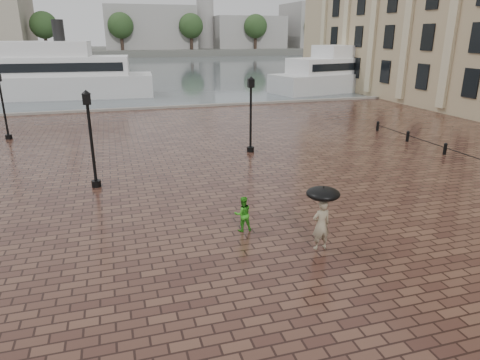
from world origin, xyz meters
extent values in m
plane|color=#381F19|center=(0.00, 0.00, 0.00)|extent=(300.00, 300.00, 0.00)
plane|color=#444D53|center=(0.00, 92.00, 0.00)|extent=(240.00, 240.00, 0.00)
cube|color=slate|center=(0.00, 32.00, 0.00)|extent=(80.00, 0.60, 0.30)
cube|color=#4C4C47|center=(0.00, 160.00, 1.00)|extent=(300.00, 60.00, 2.00)
cube|color=gray|center=(10.00, 150.00, 9.00)|extent=(30.00, 22.00, 14.00)
cube|color=gray|center=(45.00, 150.00, 7.50)|extent=(25.00, 22.00, 11.00)
cube|color=gray|center=(80.00, 150.00, 10.00)|extent=(35.00, 22.00, 16.00)
cylinder|color=gray|center=(30.00, 150.00, 12.00)|extent=(6.00, 6.00, 20.00)
cylinder|color=#2D2119|center=(-22.50, 138.00, 4.00)|extent=(1.00, 1.00, 8.00)
sphere|color=#233A1A|center=(-22.50, 138.00, 9.50)|extent=(8.00, 8.00, 8.00)
cylinder|color=#2D2119|center=(0.00, 138.00, 4.00)|extent=(1.00, 1.00, 8.00)
sphere|color=#233A1A|center=(0.00, 138.00, 9.50)|extent=(8.00, 8.00, 8.00)
cylinder|color=#2D2119|center=(22.50, 138.00, 4.00)|extent=(1.00, 1.00, 8.00)
sphere|color=#233A1A|center=(22.50, 138.00, 9.50)|extent=(8.00, 8.00, 8.00)
cylinder|color=#2D2119|center=(45.00, 138.00, 4.00)|extent=(1.00, 1.00, 8.00)
sphere|color=#233A1A|center=(45.00, 138.00, 9.50)|extent=(8.00, 8.00, 8.00)
cylinder|color=#2D2119|center=(67.50, 138.00, 4.00)|extent=(1.00, 1.00, 8.00)
sphere|color=#233A1A|center=(67.50, 138.00, 9.50)|extent=(8.00, 8.00, 8.00)
cylinder|color=#2D2119|center=(90.00, 138.00, 4.00)|extent=(1.00, 1.00, 8.00)
sphere|color=#233A1A|center=(90.00, 138.00, 9.50)|extent=(8.00, 8.00, 8.00)
cylinder|color=black|center=(14.00, 10.00, 0.30)|extent=(0.20, 0.20, 0.60)
sphere|color=black|center=(14.00, 10.00, 0.62)|extent=(0.22, 0.22, 0.22)
cylinder|color=black|center=(14.00, 13.50, 0.30)|extent=(0.20, 0.20, 0.60)
sphere|color=black|center=(14.00, 13.50, 0.62)|extent=(0.22, 0.22, 0.22)
cylinder|color=black|center=(14.00, 17.00, 0.30)|extent=(0.20, 0.20, 0.60)
sphere|color=black|center=(14.00, 17.00, 0.62)|extent=(0.22, 0.22, 0.22)
cylinder|color=black|center=(-6.00, 10.00, 0.15)|extent=(0.44, 0.44, 0.30)
cylinder|color=black|center=(-6.00, 10.00, 2.00)|extent=(0.14, 0.14, 4.00)
cube|color=black|center=(-6.00, 10.00, 4.15)|extent=(0.35, 0.35, 0.50)
sphere|color=beige|center=(-6.00, 10.00, 4.15)|extent=(0.28, 0.28, 0.28)
cylinder|color=black|center=(3.00, 14.00, 0.15)|extent=(0.44, 0.44, 0.30)
cylinder|color=black|center=(3.00, 14.00, 2.00)|extent=(0.14, 0.14, 4.00)
cube|color=black|center=(3.00, 14.00, 4.15)|extent=(0.35, 0.35, 0.50)
sphere|color=beige|center=(3.00, 14.00, 4.15)|extent=(0.28, 0.28, 0.28)
cylinder|color=black|center=(-12.00, 22.00, 0.15)|extent=(0.44, 0.44, 0.30)
cylinder|color=black|center=(-12.00, 22.00, 2.00)|extent=(0.14, 0.14, 4.00)
imported|color=gray|center=(1.34, 1.31, 0.88)|extent=(0.66, 0.45, 1.76)
imported|color=#2F921B|center=(-0.73, 3.41, 0.67)|extent=(0.65, 0.51, 1.33)
cube|color=#BCBCBC|center=(-12.93, 43.34, 1.23)|extent=(26.00, 7.83, 2.46)
cube|color=silver|center=(-12.93, 43.34, 3.49)|extent=(20.82, 6.67, 2.05)
cube|color=silver|center=(-12.93, 43.34, 5.33)|extent=(12.59, 5.52, 1.64)
cylinder|color=black|center=(-9.86, 43.14, 7.18)|extent=(1.23, 1.23, 2.46)
cube|color=black|center=(-13.11, 40.63, 3.49)|extent=(19.46, 1.38, 0.92)
cube|color=black|center=(-12.75, 46.05, 3.49)|extent=(19.46, 1.38, 0.92)
cube|color=#BCBCBC|center=(25.68, 40.03, 1.12)|extent=(23.95, 10.34, 2.24)
cube|color=silver|center=(25.68, 40.03, 3.17)|extent=(19.24, 8.64, 1.86)
cube|color=silver|center=(25.68, 40.03, 4.85)|extent=(11.83, 6.53, 1.49)
cylinder|color=black|center=(28.41, 40.62, 6.52)|extent=(1.12, 1.12, 2.24)
cube|color=black|center=(26.19, 37.62, 3.17)|extent=(17.33, 3.80, 0.84)
cube|color=black|center=(25.16, 42.45, 3.17)|extent=(17.33, 3.80, 0.84)
cylinder|color=black|center=(1.34, 1.31, 1.49)|extent=(0.02, 0.02, 0.95)
ellipsoid|color=black|center=(1.34, 1.31, 1.98)|extent=(1.10, 1.10, 0.39)
camera|label=1|loc=(-4.94, -10.30, 6.87)|focal=32.00mm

